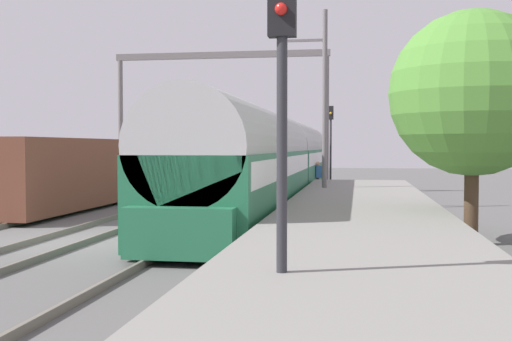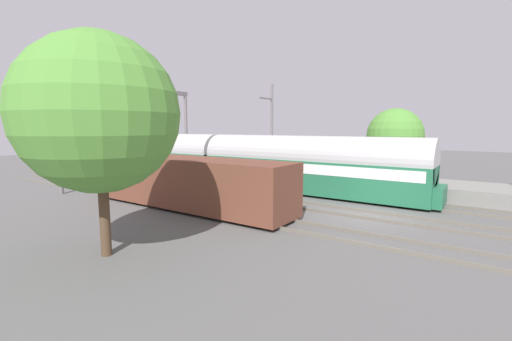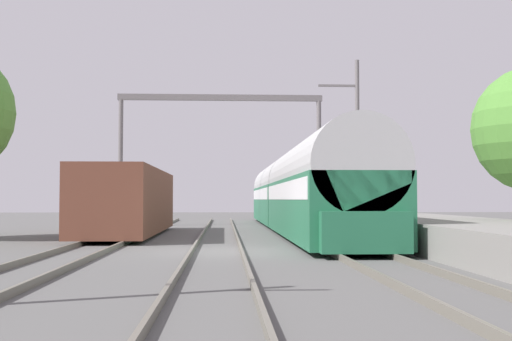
% 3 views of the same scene
% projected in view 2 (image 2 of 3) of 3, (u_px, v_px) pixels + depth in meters
% --- Properties ---
extents(ground, '(120.00, 120.00, 0.00)m').
position_uv_depth(ground, '(369.00, 216.00, 17.63)').
color(ground, '#595857').
extents(track_far_west, '(1.52, 60.00, 0.16)m').
position_uv_depth(track_far_west, '(341.00, 234.00, 14.41)').
color(track_far_west, '#676257').
rests_on(track_far_west, ground).
extents(track_west, '(1.52, 60.00, 0.16)m').
position_uv_depth(track_west, '(369.00, 215.00, 17.62)').
color(track_west, '#676257').
rests_on(track_west, ground).
extents(track_east, '(1.52, 60.00, 0.16)m').
position_uv_depth(track_east, '(388.00, 201.00, 20.84)').
color(track_east, '#676257').
rests_on(track_east, ground).
extents(platform, '(4.40, 28.00, 0.90)m').
position_uv_depth(platform, '(373.00, 184.00, 25.04)').
color(platform, gray).
rests_on(platform, ground).
extents(passenger_train, '(2.93, 32.85, 3.82)m').
position_uv_depth(passenger_train, '(218.00, 159.00, 28.22)').
color(passenger_train, '#236B47').
rests_on(passenger_train, ground).
extents(freight_car, '(2.80, 13.00, 2.70)m').
position_uv_depth(freight_car, '(188.00, 182.00, 19.29)').
color(freight_car, brown).
rests_on(freight_car, ground).
extents(person_crossing, '(0.46, 0.44, 1.73)m').
position_uv_depth(person_crossing, '(187.00, 165.00, 32.53)').
color(person_crossing, '#303030').
rests_on(person_crossing, ground).
extents(railway_signal_far, '(0.36, 0.30, 5.24)m').
position_uv_depth(railway_signal_far, '(137.00, 139.00, 36.97)').
color(railway_signal_far, '#2D2D33').
rests_on(railway_signal_far, ground).
extents(catenary_gantry, '(12.25, 0.28, 7.86)m').
position_uv_depth(catenary_gantry, '(132.00, 114.00, 27.73)').
color(catenary_gantry, slate).
rests_on(catenary_gantry, ground).
extents(catenary_pole_east_mid, '(1.90, 0.20, 8.00)m').
position_uv_depth(catenary_pole_east_mid, '(271.00, 132.00, 27.77)').
color(catenary_pole_east_mid, slate).
rests_on(catenary_pole_east_mid, ground).
extents(tree_west_background, '(5.44, 5.44, 7.74)m').
position_uv_depth(tree_west_background, '(99.00, 114.00, 11.64)').
color(tree_west_background, '#4C3826').
rests_on(tree_west_background, ground).
extents(tree_east_background, '(4.24, 4.24, 6.02)m').
position_uv_depth(tree_east_background, '(395.00, 136.00, 26.46)').
color(tree_east_background, '#4C3826').
rests_on(tree_east_background, ground).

